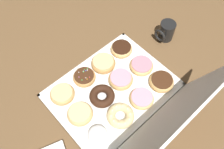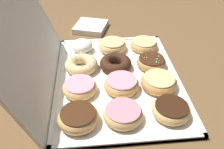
{
  "view_description": "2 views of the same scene",
  "coord_description": "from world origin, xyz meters",
  "px_view_note": "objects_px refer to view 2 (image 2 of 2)",
  "views": [
    {
      "loc": [
        0.34,
        0.37,
        0.98
      ],
      "look_at": [
        -0.04,
        -0.05,
        0.04
      ],
      "focal_mm": 37.84,
      "sensor_mm": 36.0,
      "label": 1
    },
    {
      "loc": [
        -0.66,
        0.08,
        0.53
      ],
      "look_at": [
        -0.01,
        0.02,
        0.03
      ],
      "focal_mm": 38.83,
      "sensor_mm": 36.0,
      "label": 2
    }
  ],
  "objects_px": {
    "donut_box": "(117,79)",
    "glazed_ring_donut_7": "(113,45)",
    "sprinkle_donut_2": "(151,62)",
    "powdered_filled_donut_11": "(82,46)",
    "glazed_ring_donut_3": "(144,44)",
    "pink_frosted_donut_4": "(123,114)",
    "pink_frosted_donut_5": "(121,84)",
    "napkin_stack": "(91,27)",
    "chocolate_frosted_donut_0": "(171,110)",
    "chocolate_frosted_donut_8": "(78,117)",
    "pink_frosted_donut_9": "(80,87)",
    "chocolate_cake_ring_donut_6": "(115,63)",
    "cruller_donut_10": "(81,64)",
    "glazed_ring_donut_1": "(159,82)"
  },
  "relations": [
    {
      "from": "chocolate_frosted_donut_0",
      "to": "cruller_donut_10",
      "type": "height_order",
      "value": "cruller_donut_10"
    },
    {
      "from": "pink_frosted_donut_9",
      "to": "cruller_donut_10",
      "type": "distance_m",
      "value": 0.13
    },
    {
      "from": "powdered_filled_donut_11",
      "to": "glazed_ring_donut_3",
      "type": "bearing_deg",
      "value": -90.91
    },
    {
      "from": "pink_frosted_donut_5",
      "to": "pink_frosted_donut_9",
      "type": "bearing_deg",
      "value": 90.65
    },
    {
      "from": "glazed_ring_donut_1",
      "to": "chocolate_cake_ring_donut_6",
      "type": "height_order",
      "value": "glazed_ring_donut_1"
    },
    {
      "from": "chocolate_cake_ring_donut_6",
      "to": "napkin_stack",
      "type": "xyz_separation_m",
      "value": [
        0.34,
        0.08,
        -0.02
      ]
    },
    {
      "from": "sprinkle_donut_2",
      "to": "powdered_filled_donut_11",
      "type": "relative_size",
      "value": 1.29
    },
    {
      "from": "glazed_ring_donut_7",
      "to": "glazed_ring_donut_1",
      "type": "bearing_deg",
      "value": -152.96
    },
    {
      "from": "chocolate_frosted_donut_0",
      "to": "sprinkle_donut_2",
      "type": "height_order",
      "value": "sprinkle_donut_2"
    },
    {
      "from": "glazed_ring_donut_7",
      "to": "chocolate_frosted_donut_8",
      "type": "height_order",
      "value": "chocolate_frosted_donut_8"
    },
    {
      "from": "chocolate_cake_ring_donut_6",
      "to": "glazed_ring_donut_7",
      "type": "distance_m",
      "value": 0.13
    },
    {
      "from": "glazed_ring_donut_3",
      "to": "powdered_filled_donut_11",
      "type": "distance_m",
      "value": 0.25
    },
    {
      "from": "napkin_stack",
      "to": "chocolate_cake_ring_donut_6",
      "type": "bearing_deg",
      "value": -166.89
    },
    {
      "from": "cruller_donut_10",
      "to": "powdered_filled_donut_11",
      "type": "relative_size",
      "value": 1.42
    },
    {
      "from": "chocolate_frosted_donut_0",
      "to": "chocolate_frosted_donut_8",
      "type": "relative_size",
      "value": 0.96
    },
    {
      "from": "donut_box",
      "to": "glazed_ring_donut_7",
      "type": "distance_m",
      "value": 0.19
    },
    {
      "from": "glazed_ring_donut_3",
      "to": "pink_frosted_donut_5",
      "type": "height_order",
      "value": "pink_frosted_donut_5"
    },
    {
      "from": "donut_box",
      "to": "napkin_stack",
      "type": "xyz_separation_m",
      "value": [
        0.4,
        0.08,
        0.01
      ]
    },
    {
      "from": "chocolate_frosted_donut_0",
      "to": "glazed_ring_donut_3",
      "type": "bearing_deg",
      "value": 0.54
    },
    {
      "from": "donut_box",
      "to": "powdered_filled_donut_11",
      "type": "relative_size",
      "value": 6.55
    },
    {
      "from": "pink_frosted_donut_4",
      "to": "pink_frosted_donut_5",
      "type": "xyz_separation_m",
      "value": [
        0.13,
        -0.01,
        0.0
      ]
    },
    {
      "from": "pink_frosted_donut_9",
      "to": "glazed_ring_donut_3",
      "type": "bearing_deg",
      "value": -46.06
    },
    {
      "from": "pink_frosted_donut_4",
      "to": "pink_frosted_donut_5",
      "type": "bearing_deg",
      "value": -5.28
    },
    {
      "from": "sprinkle_donut_2",
      "to": "pink_frosted_donut_5",
      "type": "height_order",
      "value": "same"
    },
    {
      "from": "glazed_ring_donut_3",
      "to": "chocolate_cake_ring_donut_6",
      "type": "xyz_separation_m",
      "value": [
        -0.13,
        0.13,
        0.0
      ]
    },
    {
      "from": "donut_box",
      "to": "glazed_ring_donut_3",
      "type": "bearing_deg",
      "value": -34.64
    },
    {
      "from": "glazed_ring_donut_7",
      "to": "cruller_donut_10",
      "type": "xyz_separation_m",
      "value": [
        -0.12,
        0.13,
        0.0
      ]
    },
    {
      "from": "donut_box",
      "to": "sprinkle_donut_2",
      "type": "xyz_separation_m",
      "value": [
        0.06,
        -0.13,
        0.02
      ]
    },
    {
      "from": "sprinkle_donut_2",
      "to": "napkin_stack",
      "type": "distance_m",
      "value": 0.4
    },
    {
      "from": "glazed_ring_donut_3",
      "to": "glazed_ring_donut_1",
      "type": "bearing_deg",
      "value": 179.95
    },
    {
      "from": "glazed_ring_donut_1",
      "to": "cruller_donut_10",
      "type": "height_order",
      "value": "cruller_donut_10"
    },
    {
      "from": "pink_frosted_donut_4",
      "to": "pink_frosted_donut_5",
      "type": "distance_m",
      "value": 0.13
    },
    {
      "from": "powdered_filled_donut_11",
      "to": "napkin_stack",
      "type": "xyz_separation_m",
      "value": [
        0.21,
        -0.04,
        -0.02
      ]
    },
    {
      "from": "pink_frosted_donut_5",
      "to": "chocolate_frosted_donut_8",
      "type": "relative_size",
      "value": 1.01
    },
    {
      "from": "glazed_ring_donut_3",
      "to": "sprinkle_donut_2",
      "type": "bearing_deg",
      "value": -179.24
    },
    {
      "from": "glazed_ring_donut_1",
      "to": "napkin_stack",
      "type": "bearing_deg",
      "value": 24.75
    },
    {
      "from": "chocolate_frosted_donut_0",
      "to": "pink_frosted_donut_4",
      "type": "relative_size",
      "value": 0.97
    },
    {
      "from": "glazed_ring_donut_3",
      "to": "powdered_filled_donut_11",
      "type": "height_order",
      "value": "powdered_filled_donut_11"
    },
    {
      "from": "pink_frosted_donut_4",
      "to": "glazed_ring_donut_7",
      "type": "xyz_separation_m",
      "value": [
        0.37,
        -0.01,
        0.0
      ]
    },
    {
      "from": "chocolate_frosted_donut_0",
      "to": "sprinkle_donut_2",
      "type": "xyz_separation_m",
      "value": [
        0.24,
        0.0,
        -0.0
      ]
    },
    {
      "from": "donut_box",
      "to": "napkin_stack",
      "type": "height_order",
      "value": "napkin_stack"
    },
    {
      "from": "pink_frosted_donut_9",
      "to": "napkin_stack",
      "type": "height_order",
      "value": "pink_frosted_donut_9"
    },
    {
      "from": "glazed_ring_donut_3",
      "to": "cruller_donut_10",
      "type": "height_order",
      "value": "cruller_donut_10"
    },
    {
      "from": "chocolate_frosted_donut_0",
      "to": "pink_frosted_donut_9",
      "type": "xyz_separation_m",
      "value": [
        0.12,
        0.26,
        -0.0
      ]
    },
    {
      "from": "chocolate_frosted_donut_8",
      "to": "pink_frosted_donut_9",
      "type": "xyz_separation_m",
      "value": [
        0.13,
        -0.0,
        -0.0
      ]
    },
    {
      "from": "chocolate_frosted_donut_0",
      "to": "sprinkle_donut_2",
      "type": "distance_m",
      "value": 0.24
    },
    {
      "from": "donut_box",
      "to": "pink_frosted_donut_9",
      "type": "distance_m",
      "value": 0.14
    },
    {
      "from": "pink_frosted_donut_9",
      "to": "chocolate_cake_ring_donut_6",
      "type": "bearing_deg",
      "value": -45.41
    },
    {
      "from": "glazed_ring_donut_7",
      "to": "chocolate_frosted_donut_8",
      "type": "xyz_separation_m",
      "value": [
        -0.38,
        0.13,
        0.0
      ]
    },
    {
      "from": "glazed_ring_donut_7",
      "to": "napkin_stack",
      "type": "relative_size",
      "value": 0.81
    }
  ]
}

